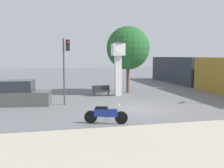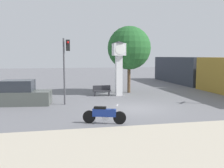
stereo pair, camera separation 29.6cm
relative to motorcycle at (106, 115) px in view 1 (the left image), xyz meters
The scene contains 9 objects.
ground_plane 4.36m from the motorcycle, 50.01° to the left, with size 120.00×120.00×0.00m, color slate.
sidewalk_strip 4.90m from the motorcycle, 55.15° to the right, with size 36.00×6.00×0.10m.
motorcycle is the anchor object (origin of this frame).
clock_tower 9.88m from the motorcycle, 72.25° to the left, with size 1.28×1.28×4.84m.
freight_train 18.26m from the motorcycle, 41.97° to the left, with size 2.80×23.52×3.40m.
traffic_light 6.60m from the motorcycle, 107.51° to the left, with size 0.50×0.35×4.80m.
street_tree 12.03m from the motorcycle, 68.06° to the left, with size 4.13×4.13×6.37m.
bench 9.27m from the motorcycle, 81.45° to the left, with size 1.60×0.44×0.92m.
parked_car 8.11m from the motorcycle, 128.97° to the left, with size 4.36×2.23×1.80m.
Camera 1 is at (-5.24, -15.86, 3.52)m, focal length 40.00 mm.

